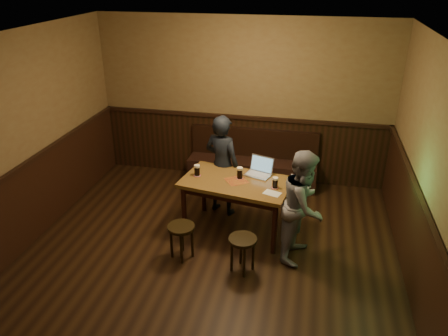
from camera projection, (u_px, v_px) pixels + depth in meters
name	position (u px, v px, depth m)	size (l,w,h in m)	color
room	(201.00, 185.00, 5.03)	(5.04, 6.04, 2.84)	black
bench	(252.00, 167.00, 7.60)	(2.20, 0.50, 0.95)	black
pub_table	(236.00, 187.00, 6.08)	(1.61, 1.09, 0.80)	brown
stool_left	(181.00, 232.00, 5.62)	(0.43, 0.43, 0.48)	black
stool_right	(243.00, 245.00, 5.37)	(0.45, 0.45, 0.48)	black
pint_left	(197.00, 170.00, 6.15)	(0.11, 0.11, 0.17)	#A11331
pint_mid	(240.00, 173.00, 6.07)	(0.11, 0.11, 0.17)	#A11331
pint_right	(275.00, 183.00, 5.81)	(0.10, 0.10, 0.16)	#A11331
laptop	(260.00, 170.00, 6.19)	(0.42, 0.38, 0.25)	silver
menu	(272.00, 193.00, 5.70)	(0.22, 0.15, 0.00)	silver
person_suit	(222.00, 165.00, 6.53)	(0.57, 0.38, 1.57)	black
person_grey	(303.00, 206.00, 5.51)	(0.72, 0.56, 1.49)	gray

